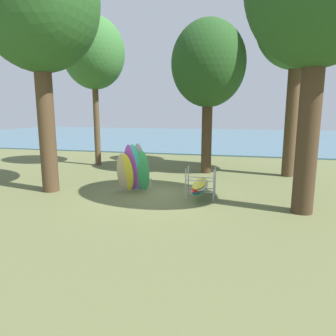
{
  "coord_description": "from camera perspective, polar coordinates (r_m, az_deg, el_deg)",
  "views": [
    {
      "loc": [
        3.62,
        -11.66,
        3.45
      ],
      "look_at": [
        0.6,
        0.57,
        1.1
      ],
      "focal_mm": 32.51,
      "sensor_mm": 36.0,
      "label": 1
    }
  ],
  "objects": [
    {
      "name": "ground_plane",
      "position": [
        12.69,
        -3.26,
        -5.23
      ],
      "size": [
        80.0,
        80.0,
        0.0
      ],
      "primitive_type": "plane",
      "color": "#60663D"
    },
    {
      "name": "lake_water",
      "position": [
        42.13,
        8.93,
        5.8
      ],
      "size": [
        80.0,
        36.0,
        0.1
      ],
      "primitive_type": "cube",
      "color": "#477084",
      "rests_on": "ground"
    },
    {
      "name": "tree_foreground_left",
      "position": [
        14.62,
        -23.25,
        26.73
      ],
      "size": [
        4.89,
        4.89,
        10.63
      ],
      "color": "#4C3823",
      "rests_on": "ground"
    },
    {
      "name": "tree_mid_behind",
      "position": [
        17.4,
        7.57,
        18.59
      ],
      "size": [
        4.01,
        4.01,
        8.28
      ],
      "color": "#42301E",
      "rests_on": "ground"
    },
    {
      "name": "tree_far_left_back",
      "position": [
        20.55,
        7.71,
        18.88
      ],
      "size": [
        3.13,
        3.13,
        8.39
      ],
      "color": "#42301E",
      "rests_on": "ground"
    },
    {
      "name": "tree_far_right_back",
      "position": [
        17.93,
        23.23,
        23.82
      ],
      "size": [
        4.18,
        4.18,
        10.35
      ],
      "color": "#4C3823",
      "rests_on": "ground"
    },
    {
      "name": "tree_deep_back",
      "position": [
        20.32,
        -13.76,
        20.11
      ],
      "size": [
        3.79,
        3.79,
        9.15
      ],
      "color": "brown",
      "rests_on": "ground"
    },
    {
      "name": "leaning_board_pile",
      "position": [
        12.97,
        -6.5,
        -0.4
      ],
      "size": [
        1.51,
        1.19,
        2.2
      ],
      "color": "#C6B289",
      "rests_on": "ground"
    },
    {
      "name": "board_storage_rack",
      "position": [
        12.24,
        6.03,
        -3.33
      ],
      "size": [
        1.15,
        2.13,
        1.25
      ],
      "color": "#9EA0A5",
      "rests_on": "ground"
    }
  ]
}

